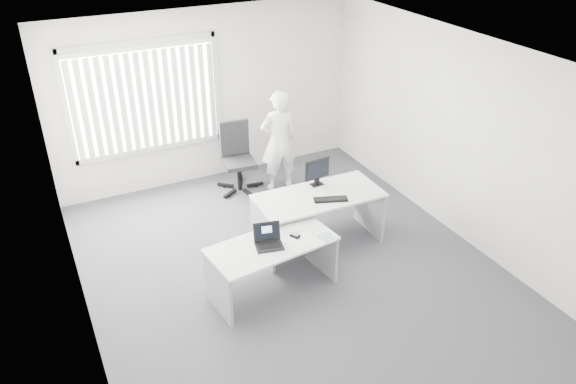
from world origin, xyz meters
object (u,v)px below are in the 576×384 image
monitor (317,172)px  person (279,141)px  desk_far (319,209)px  desk_near (272,257)px  office_chair (238,169)px  laptop (269,238)px

monitor → person: bearing=80.5°
desk_far → monitor: size_ratio=4.46×
person → monitor: 1.44m
desk_near → office_chair: bearing=69.7°
laptop → monitor: bearing=52.0°
desk_near → desk_far: 1.18m
desk_far → laptop: size_ratio=5.37×
person → laptop: bearing=65.2°
person → laptop: person is taller
desk_far → person: (0.22, 1.69, 0.27)m
desk_near → desk_far: size_ratio=0.93×
desk_far → person: bearing=83.9°
desk_near → person: size_ratio=0.96×
office_chair → desk_far: bearing=-72.2°
laptop → desk_far: bearing=46.0°
desk_far → office_chair: 2.01m
office_chair → person: person is taller
desk_near → monitor: monitor is taller
laptop → monitor: size_ratio=0.83×
office_chair → person: (0.60, -0.27, 0.48)m
laptop → monitor: 1.51m
desk_near → desk_far: (0.99, 0.64, 0.06)m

